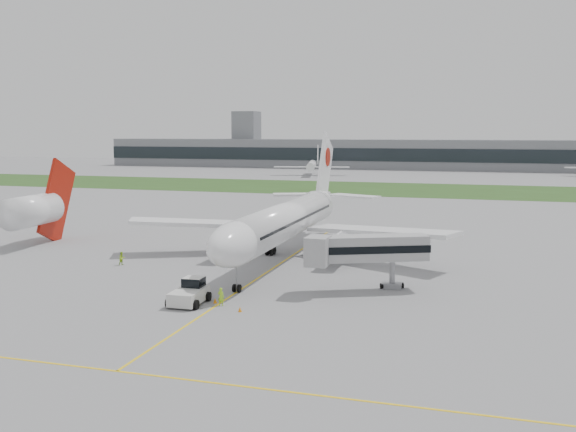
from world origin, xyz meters
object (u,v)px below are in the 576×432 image
(pushback_tug, at_px, (190,292))
(ground_crew_near, at_px, (221,297))
(jet_bridge, at_px, (363,249))
(airliner, at_px, (287,219))
(neighbor_aircraft, at_px, (35,209))

(pushback_tug, bearing_deg, ground_crew_near, -0.25)
(pushback_tug, height_order, jet_bridge, jet_bridge)
(pushback_tug, height_order, ground_crew_near, pushback_tug)
(airliner, xyz_separation_m, jet_bridge, (13.38, -15.22, -0.86))
(ground_crew_near, bearing_deg, neighbor_aircraft, -27.02)
(pushback_tug, bearing_deg, jet_bridge, 30.75)
(pushback_tug, relative_size, neighbor_aircraft, 0.29)
(airliner, height_order, neighbor_aircraft, airliner)
(neighbor_aircraft, bearing_deg, pushback_tug, -36.95)
(jet_bridge, xyz_separation_m, ground_crew_near, (-12.91, -10.37, -3.84))
(ground_crew_near, bearing_deg, pushback_tug, 5.25)
(pushback_tug, xyz_separation_m, jet_bridge, (16.37, 10.47, 3.61))
(pushback_tug, height_order, neighbor_aircraft, neighbor_aircraft)
(jet_bridge, height_order, ground_crew_near, jet_bridge)
(ground_crew_near, xyz_separation_m, neighbor_aircraft, (-41.86, 24.81, 4.73))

